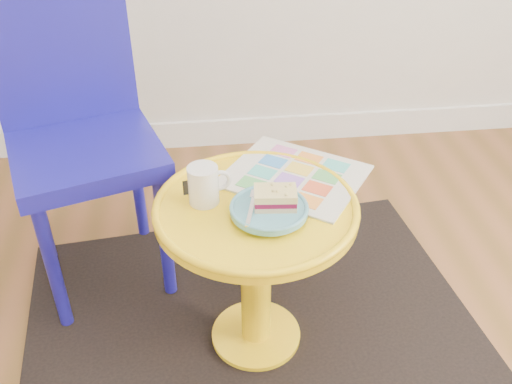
{
  "coord_description": "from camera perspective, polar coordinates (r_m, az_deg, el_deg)",
  "views": [
    {
      "loc": [
        -0.17,
        -0.25,
        1.29
      ],
      "look_at": [
        -0.04,
        0.86,
        0.51
      ],
      "focal_mm": 40.0,
      "sensor_mm": 36.0,
      "label": 1
    }
  ],
  "objects": [
    {
      "name": "fork",
      "position": [
        1.33,
        -0.41,
        -1.44
      ],
      "size": [
        0.05,
        0.14,
        0.0
      ],
      "rotation": [
        0.0,
        0.0,
        -0.25
      ],
      "color": "silver",
      "rests_on": "plate"
    },
    {
      "name": "plate",
      "position": [
        1.34,
        1.32,
        -1.78
      ],
      "size": [
        0.18,
        0.18,
        0.02
      ],
      "color": "#539AAF",
      "rests_on": "newspaper"
    },
    {
      "name": "chair",
      "position": [
        1.72,
        -17.42,
        6.55
      ],
      "size": [
        0.5,
        0.5,
        0.91
      ],
      "rotation": [
        0.0,
        0.0,
        0.31
      ],
      "color": "#1A1692",
      "rests_on": "ground"
    },
    {
      "name": "rug",
      "position": [
        1.7,
        -0.0,
        -14.24
      ],
      "size": [
        1.41,
        1.23,
        0.01
      ],
      "primitive_type": "cube",
      "rotation": [
        0.0,
        0.0,
        0.1
      ],
      "color": "black",
      "rests_on": "ground"
    },
    {
      "name": "cake_slice",
      "position": [
        1.33,
        1.94,
        -0.58
      ],
      "size": [
        0.1,
        0.07,
        0.04
      ],
      "rotation": [
        0.0,
        0.0,
        -0.1
      ],
      "color": "#D3BC8C",
      "rests_on": "plate"
    },
    {
      "name": "mug",
      "position": [
        1.37,
        -5.21,
        0.83
      ],
      "size": [
        0.11,
        0.07,
        0.1
      ],
      "rotation": [
        0.0,
        0.0,
        0.17
      ],
      "color": "white",
      "rests_on": "side_table"
    },
    {
      "name": "newspaper",
      "position": [
        1.49,
        3.86,
        1.66
      ],
      "size": [
        0.44,
        0.43,
        0.01
      ],
      "primitive_type": "cube",
      "rotation": [
        0.0,
        0.0,
        -0.62
      ],
      "color": "silver",
      "rests_on": "side_table"
    },
    {
      "name": "side_table",
      "position": [
        1.47,
        0.0,
        -5.58
      ],
      "size": [
        0.5,
        0.5,
        0.47
      ],
      "color": "yellow",
      "rests_on": "ground"
    }
  ]
}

